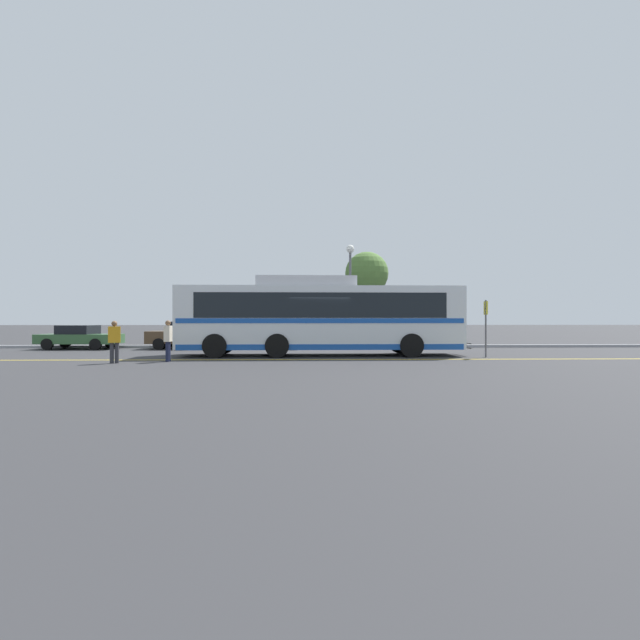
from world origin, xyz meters
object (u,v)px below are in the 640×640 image
(transit_bus, at_px, (320,316))
(pedestrian_0, at_px, (114,339))
(parked_car_0, at_px, (80,337))
(tree_0, at_px, (367,274))
(parked_car_1, at_px, (187,335))
(street_lamp, at_px, (350,275))
(bus_stop_sign, at_px, (486,321))
(pedestrian_1, at_px, (168,338))

(transit_bus, bearing_deg, pedestrian_0, -65.17)
(parked_car_0, xyz_separation_m, tree_0, (15.99, 5.48, 3.88))
(parked_car_1, distance_m, street_lamp, 9.73)
(pedestrian_0, bearing_deg, parked_car_0, -78.60)
(bus_stop_sign, xyz_separation_m, tree_0, (-3.59, 11.66, 3.02))
(parked_car_1, distance_m, pedestrian_0, 8.68)
(transit_bus, relative_size, pedestrian_0, 8.16)
(bus_stop_sign, bearing_deg, street_lamp, -148.98)
(street_lamp, xyz_separation_m, tree_0, (1.39, 3.63, 0.40))
(parked_car_0, relative_size, tree_0, 0.70)
(bus_stop_sign, bearing_deg, parked_car_0, -108.33)
(street_lamp, bearing_deg, tree_0, 69.00)
(street_lamp, bearing_deg, parked_car_0, -172.76)
(transit_bus, bearing_deg, bus_stop_sign, 79.03)
(tree_0, bearing_deg, parked_car_0, -161.07)
(transit_bus, relative_size, tree_0, 2.10)
(bus_stop_sign, distance_m, tree_0, 12.57)
(street_lamp, bearing_deg, pedestrian_1, -128.25)
(transit_bus, xyz_separation_m, bus_stop_sign, (6.93, -1.24, -0.22))
(street_lamp, distance_m, tree_0, 3.91)
(transit_bus, xyz_separation_m, street_lamp, (1.94, 6.79, 2.40))
(parked_car_1, xyz_separation_m, pedestrian_0, (-0.54, -8.67, 0.13))
(parked_car_1, height_order, bus_stop_sign, bus_stop_sign)
(transit_bus, distance_m, tree_0, 11.29)
(transit_bus, height_order, pedestrian_0, transit_bus)
(pedestrian_0, height_order, bus_stop_sign, bus_stop_sign)
(bus_stop_sign, bearing_deg, tree_0, -163.70)
(tree_0, bearing_deg, street_lamp, -111.00)
(pedestrian_0, height_order, pedestrian_1, pedestrian_1)
(parked_car_1, height_order, street_lamp, street_lamp)
(pedestrian_0, relative_size, bus_stop_sign, 0.64)
(pedestrian_0, distance_m, pedestrian_1, 1.87)
(pedestrian_0, bearing_deg, bus_stop_sign, 169.94)
(transit_bus, bearing_deg, tree_0, 161.42)
(pedestrian_1, xyz_separation_m, street_lamp, (7.72, 9.80, 3.26))
(transit_bus, relative_size, pedestrian_1, 8.05)
(bus_stop_sign, xyz_separation_m, street_lamp, (-4.99, 8.03, 2.62))
(parked_car_0, bearing_deg, pedestrian_1, 43.86)
(parked_car_1, xyz_separation_m, tree_0, (10.35, 5.38, 3.80))
(bus_stop_sign, height_order, tree_0, tree_0)
(pedestrian_0, xyz_separation_m, bus_stop_sign, (14.48, 2.39, 0.65))
(parked_car_1, bearing_deg, bus_stop_sign, -113.90)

